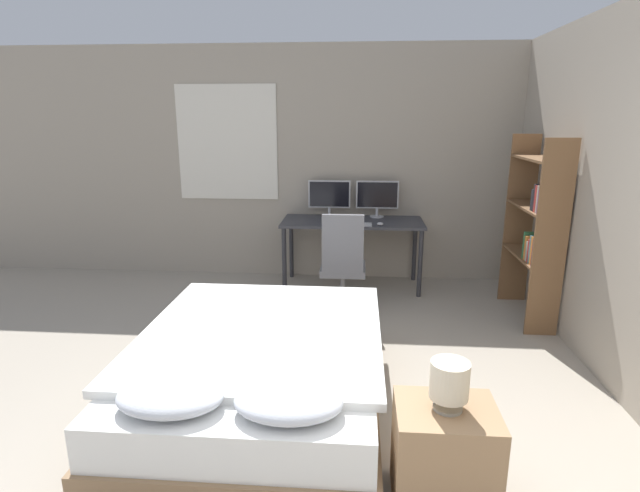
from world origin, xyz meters
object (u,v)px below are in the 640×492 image
at_px(bedside_lamp, 449,381).
at_px(monitor_left, 329,196).
at_px(bed, 260,372).
at_px(office_chair, 343,273).
at_px(desk, 352,228).
at_px(bookshelf, 538,224).
at_px(nightstand, 444,457).
at_px(computer_mouse, 380,224).
at_px(monitor_right, 377,196).
at_px(keyboard, 352,224).

xyz_separation_m(bedside_lamp, monitor_left, (-0.79, 3.55, 0.32)).
bearing_deg(bed, office_chair, 74.72).
bearing_deg(monitor_left, desk, -40.46).
distance_m(desk, bookshelf, 1.94).
height_order(nightstand, bedside_lamp, bedside_lamp).
relative_size(desk, computer_mouse, 22.47).
xyz_separation_m(monitor_right, office_chair, (-0.36, -0.99, -0.62)).
xyz_separation_m(desk, office_chair, (-0.08, -0.75, -0.29)).
xyz_separation_m(bed, monitor_left, (0.29, 2.77, 0.75)).
relative_size(bedside_lamp, computer_mouse, 3.54).
xyz_separation_m(desk, keyboard, (0.00, -0.23, 0.10)).
bearing_deg(keyboard, bedside_lamp, -80.51).
height_order(bedside_lamp, keyboard, keyboard).
bearing_deg(bed, monitor_right, 73.09).
xyz_separation_m(bed, office_chair, (0.49, 1.78, 0.13)).
bearing_deg(nightstand, desk, 98.84).
xyz_separation_m(monitor_right, bookshelf, (1.44, -1.09, -0.07)).
xyz_separation_m(monitor_right, keyboard, (-0.28, -0.47, -0.23)).
bearing_deg(monitor_left, bed, -95.94).
xyz_separation_m(bed, keyboard, (0.56, 2.30, 0.52)).
relative_size(bed, monitor_right, 4.27).
distance_m(nightstand, bedside_lamp, 0.42).
xyz_separation_m(nightstand, computer_mouse, (-0.22, 3.08, 0.52)).
height_order(nightstand, keyboard, keyboard).
distance_m(bed, computer_mouse, 2.51).
bearing_deg(monitor_right, bedside_lamp, -86.16).
height_order(bedside_lamp, monitor_right, monitor_right).
distance_m(monitor_left, keyboard, 0.59).
distance_m(bed, bookshelf, 2.91).
bearing_deg(monitor_right, monitor_left, 180.00).
relative_size(bed, bedside_lamp, 8.37).
bearing_deg(bed, bedside_lamp, -35.76).
height_order(bed, monitor_left, monitor_left).
bearing_deg(monitor_right, nightstand, -86.16).
bearing_deg(monitor_left, nightstand, -77.42).
relative_size(monitor_left, office_chair, 0.48).
distance_m(monitor_left, bookshelf, 2.27).
relative_size(desk, bookshelf, 0.90).
relative_size(monitor_right, keyboard, 1.16).
distance_m(nightstand, monitor_left, 3.71).
height_order(monitor_left, bookshelf, bookshelf).
height_order(bed, bookshelf, bookshelf).
height_order(monitor_right, office_chair, monitor_right).
distance_m(bed, monitor_left, 2.88).
bearing_deg(monitor_right, office_chair, -109.77).
height_order(bed, desk, desk).
height_order(bed, monitor_right, monitor_right).
relative_size(bedside_lamp, office_chair, 0.24).
relative_size(computer_mouse, bookshelf, 0.04).
height_order(bedside_lamp, monitor_left, monitor_left).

